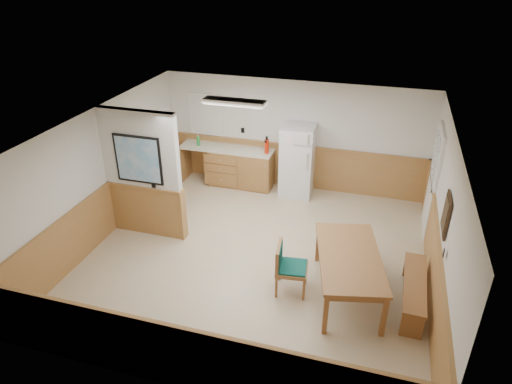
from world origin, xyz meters
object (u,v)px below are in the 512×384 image
(fire_extinguisher, at_px, (267,146))
(dining_table, at_px, (349,260))
(dining_bench, at_px, (414,287))
(soap_bottle, at_px, (198,141))
(refrigerator, at_px, (297,161))
(dining_chair, at_px, (286,265))

(fire_extinguisher, bearing_deg, dining_table, -72.30)
(dining_bench, bearing_deg, fire_extinguisher, 137.08)
(fire_extinguisher, height_order, soap_bottle, fire_extinguisher)
(dining_table, bearing_deg, soap_bottle, 127.45)
(refrigerator, xyz_separation_m, dining_bench, (2.53, -3.16, -0.46))
(dining_bench, bearing_deg, dining_chair, -172.71)
(refrigerator, height_order, dining_bench, refrigerator)
(dining_bench, bearing_deg, dining_table, -176.57)
(dining_table, relative_size, dining_chair, 2.42)
(dining_bench, xyz_separation_m, dining_chair, (-1.99, -0.20, 0.15))
(dining_table, bearing_deg, fire_extinguisher, 111.69)
(fire_extinguisher, relative_size, soap_bottle, 1.82)
(dining_bench, xyz_separation_m, fire_extinguisher, (-3.24, 3.17, 0.73))
(fire_extinguisher, bearing_deg, soap_bottle, 163.11)
(refrigerator, bearing_deg, dining_table, -67.02)
(refrigerator, distance_m, dining_table, 3.54)
(dining_table, xyz_separation_m, dining_bench, (1.02, 0.04, -0.32))
(refrigerator, height_order, fire_extinguisher, refrigerator)
(dining_table, xyz_separation_m, soap_bottle, (-3.88, 3.20, 0.35))
(dining_bench, relative_size, dining_chair, 1.81)
(dining_table, height_order, fire_extinguisher, fire_extinguisher)
(refrigerator, xyz_separation_m, fire_extinguisher, (-0.71, 0.01, 0.27))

